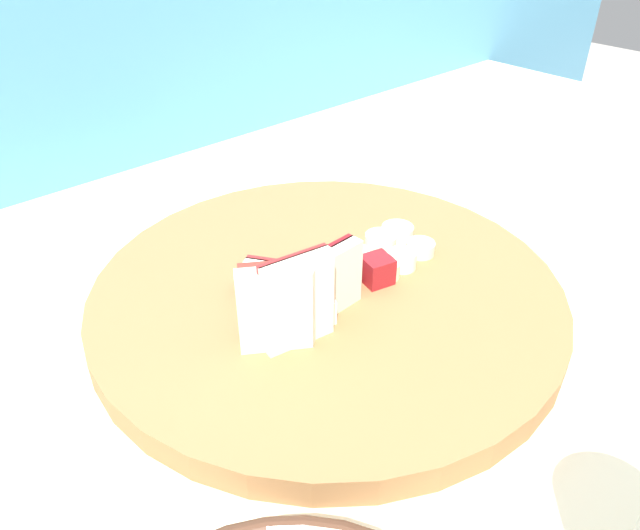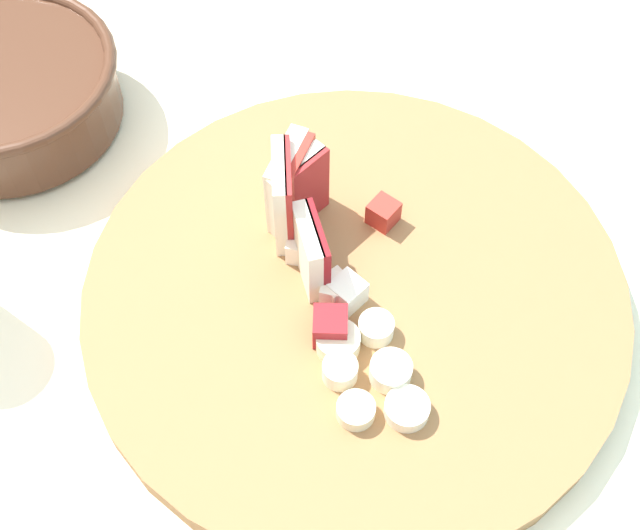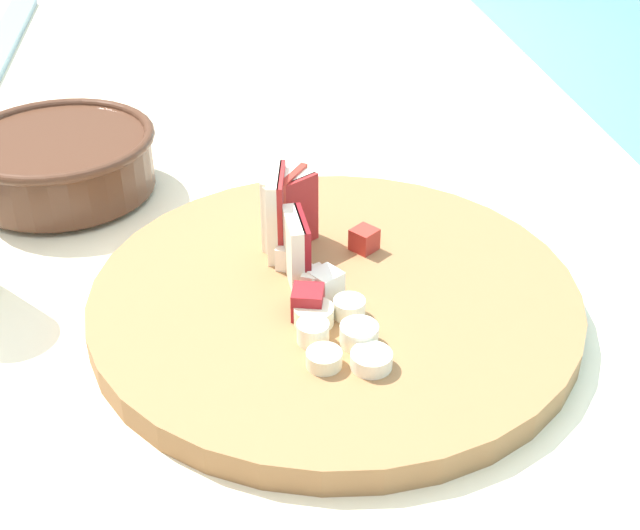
# 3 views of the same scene
# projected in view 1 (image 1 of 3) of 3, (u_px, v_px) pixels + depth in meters

# --- Properties ---
(tile_backsplash) EXTENTS (2.40, 0.04, 1.44)m
(tile_backsplash) POSITION_uv_depth(u_px,v_px,m) (95.00, 328.00, 0.78)
(tile_backsplash) COLOR #4C8EB2
(tile_backsplash) RESTS_ON ground
(cutting_board) EXTENTS (0.37, 0.37, 0.02)m
(cutting_board) POSITION_uv_depth(u_px,v_px,m) (327.00, 294.00, 0.48)
(cutting_board) COLOR olive
(cutting_board) RESTS_ON tiled_countertop
(apple_wedge_fan) EXTENTS (0.10, 0.05, 0.07)m
(apple_wedge_fan) POSITION_uv_depth(u_px,v_px,m) (296.00, 297.00, 0.40)
(apple_wedge_fan) COLOR #A32323
(apple_wedge_fan) RESTS_ON cutting_board
(apple_dice_pile) EXTENTS (0.11, 0.09, 0.02)m
(apple_dice_pile) POSITION_uv_depth(u_px,v_px,m) (332.00, 284.00, 0.45)
(apple_dice_pile) COLOR white
(apple_dice_pile) RESTS_ON cutting_board
(banana_slice_rows) EXTENTS (0.08, 0.06, 0.01)m
(banana_slice_rows) POSITION_uv_depth(u_px,v_px,m) (389.00, 251.00, 0.50)
(banana_slice_rows) COLOR beige
(banana_slice_rows) RESTS_ON cutting_board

